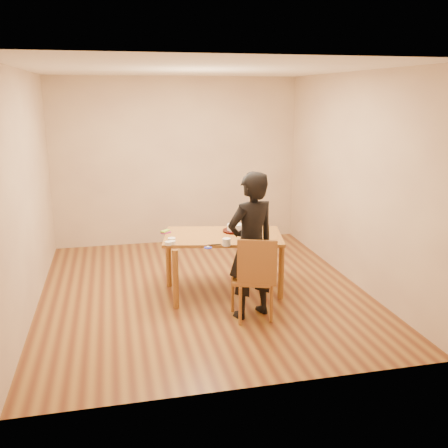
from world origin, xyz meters
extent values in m
cube|color=#5A2C16|center=(0.00, 0.00, 0.00)|extent=(4.00, 4.50, 0.00)
cube|color=silver|center=(0.00, 0.00, 2.70)|extent=(4.00, 4.50, 0.00)
cube|color=tan|center=(0.00, 2.25, 1.35)|extent=(4.00, 0.00, 2.70)
cube|color=tan|center=(-2.00, 0.00, 1.35)|extent=(0.00, 4.50, 2.70)
cube|color=tan|center=(2.00, 0.00, 1.35)|extent=(0.00, 4.50, 2.70)
cube|color=brown|center=(0.24, -0.12, 0.73)|extent=(1.57, 1.12, 0.04)
cube|color=brown|center=(0.39, -0.90, 0.45)|extent=(0.52, 0.52, 0.04)
cylinder|color=red|center=(0.42, 0.00, 0.76)|extent=(0.31, 0.31, 0.02)
cylinder|color=white|center=(0.42, 0.00, 0.80)|extent=(0.19, 0.19, 0.06)
ellipsoid|color=white|center=(0.42, 0.00, 0.85)|extent=(0.19, 0.19, 0.03)
cylinder|color=white|center=(0.18, -0.56, 0.79)|extent=(0.09, 0.09, 0.08)
cylinder|color=#1B22B0|center=(-0.04, -0.61, 0.75)|extent=(0.09, 0.09, 0.01)
ellipsoid|color=white|center=(-0.04, -0.61, 0.76)|extent=(0.04, 0.04, 0.02)
cylinder|color=white|center=(-0.42, -0.37, 0.77)|extent=(0.08, 0.08, 0.04)
cylinder|color=white|center=(-0.41, -0.26, 0.77)|extent=(0.09, 0.09, 0.04)
cylinder|color=white|center=(-0.46, -0.39, 0.77)|extent=(0.08, 0.08, 0.04)
cube|color=#C22D69|center=(-0.44, 0.11, 0.76)|extent=(0.13, 0.11, 0.02)
cube|color=green|center=(-0.44, 0.12, 0.77)|extent=(0.13, 0.12, 0.02)
cube|color=black|center=(0.05, -0.51, 0.75)|extent=(0.16, 0.02, 0.01)
imported|color=black|center=(0.39, -0.85, 0.82)|extent=(0.70, 0.57, 1.64)
camera|label=1|loc=(-1.05, -5.86, 2.42)|focal=40.00mm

